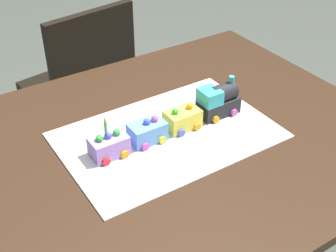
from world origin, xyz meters
The scene contains 8 objects.
dining_table centered at (0.00, 0.00, 0.63)m, with size 1.40×1.00×0.74m.
chair centered at (-0.15, -0.83, 0.47)m, with size 0.46×0.46×0.86m.
cake_board centered at (-0.08, -0.01, 0.74)m, with size 0.60×0.40×0.00m, color silver.
cake_locomotive centered at (-0.26, -0.02, 0.79)m, with size 0.14×0.08×0.12m.
cake_car_caboose_lemon centered at (-0.13, -0.02, 0.77)m, with size 0.10×0.08×0.07m.
cake_car_flatbed_sky_blue centered at (-0.01, -0.02, 0.77)m, with size 0.10×0.08×0.07m.
cake_car_gondola_lavender centered at (0.11, -0.02, 0.77)m, with size 0.10×0.08×0.07m.
birthday_candle centered at (0.11, -0.02, 0.84)m, with size 0.01×0.01×0.05m.
Camera 1 is at (0.50, 0.87, 1.52)m, focal length 49.04 mm.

